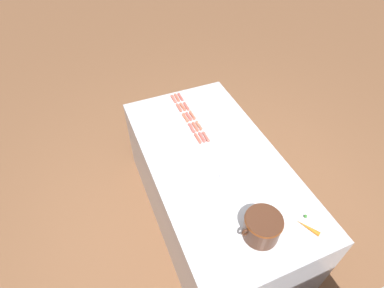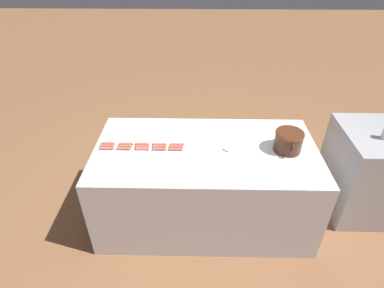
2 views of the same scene
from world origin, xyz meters
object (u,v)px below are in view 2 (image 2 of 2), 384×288
at_px(hot_dog_0, 108,143).
at_px(hot_dog_14, 176,149).
at_px(hot_dog_2, 142,144).
at_px(hot_dog_7, 142,146).
at_px(back_cabinet, 374,172).
at_px(hot_dog_5, 107,146).
at_px(hot_dog_3, 160,144).
at_px(serving_spoon, 224,147).
at_px(hot_dog_9, 176,147).
at_px(hot_dog_11, 124,148).
at_px(hot_dog_1, 126,144).
at_px(bean_pot, 289,140).
at_px(hot_dog_10, 107,148).
at_px(hot_dog_6, 125,146).
at_px(hot_dog_12, 142,149).
at_px(hot_dog_8, 159,147).
at_px(hot_dog_13, 159,149).
at_px(carrot, 288,129).
at_px(hot_dog_4, 177,144).

bearing_deg(hot_dog_0, hot_dog_14, 82.98).
xyz_separation_m(hot_dog_2, hot_dog_7, (0.04, 0.01, 0.00)).
bearing_deg(back_cabinet, hot_dog_5, -86.27).
bearing_deg(hot_dog_3, hot_dog_0, -90.18).
distance_m(hot_dog_5, serving_spoon, 1.06).
relative_size(back_cabinet, hot_dog_0, 6.86).
height_order(hot_dog_9, hot_dog_11, same).
height_order(hot_dog_1, bean_pot, bean_pot).
bearing_deg(hot_dog_1, hot_dog_7, 76.90).
relative_size(hot_dog_10, hot_dog_14, 1.00).
bearing_deg(hot_dog_11, hot_dog_2, 116.30).
distance_m(hot_dog_6, hot_dog_9, 0.46).
xyz_separation_m(hot_dog_3, bean_pot, (0.05, 1.14, 0.09)).
relative_size(hot_dog_3, hot_dog_14, 1.00).
bearing_deg(bean_pot, hot_dog_11, -89.01).
distance_m(hot_dog_2, hot_dog_14, 0.32).
relative_size(hot_dog_10, hot_dog_11, 1.00).
distance_m(hot_dog_11, hot_dog_12, 0.16).
bearing_deg(hot_dog_3, hot_dog_8, 3.10).
bearing_deg(hot_dog_10, hot_dog_9, 93.37).
relative_size(hot_dog_11, hot_dog_13, 1.00).
bearing_deg(hot_dog_3, hot_dog_1, -89.93).
xyz_separation_m(hot_dog_13, serving_spoon, (-0.05, 0.58, -0.01)).
xyz_separation_m(hot_dog_0, carrot, (-0.27, 1.70, 0.00)).
relative_size(hot_dog_0, hot_dog_5, 1.00).
distance_m(hot_dog_2, hot_dog_5, 0.32).
relative_size(back_cabinet, hot_dog_10, 6.87).
distance_m(hot_dog_2, carrot, 1.41).
height_order(back_cabinet, serving_spoon, back_cabinet).
height_order(hot_dog_1, hot_dog_6, same).
bearing_deg(hot_dog_11, hot_dog_13, 90.06).
height_order(hot_dog_7, hot_dog_12, same).
bearing_deg(hot_dog_6, hot_dog_8, 89.88).
bearing_deg(hot_dog_9, hot_dog_0, -93.64).
xyz_separation_m(hot_dog_1, hot_dog_2, (-0.00, 0.15, 0.00)).
bearing_deg(hot_dog_0, hot_dog_5, -1.06).
distance_m(hot_dog_10, hot_dog_14, 0.62).
bearing_deg(hot_dog_12, hot_dog_13, 89.61).
relative_size(hot_dog_9, bean_pot, 0.43).
relative_size(hot_dog_3, carrot, 0.79).
height_order(hot_dog_1, hot_dog_5, same).
bearing_deg(hot_dog_13, hot_dog_8, -175.63).
bearing_deg(hot_dog_13, hot_dog_10, -89.94).
height_order(hot_dog_8, carrot, carrot).
relative_size(hot_dog_1, hot_dog_13, 1.00).
distance_m(hot_dog_8, hot_dog_14, 0.15).
height_order(hot_dog_6, hot_dog_13, same).
relative_size(hot_dog_4, hot_dog_5, 1.00).
bearing_deg(bean_pot, hot_dog_2, -92.24).
height_order(back_cabinet, hot_dog_4, back_cabinet).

